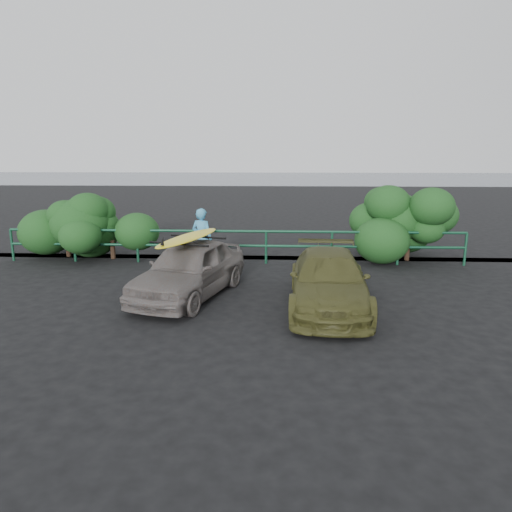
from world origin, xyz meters
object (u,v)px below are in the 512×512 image
Objects in this scene: guardrail at (234,247)px; olive_vehicle at (329,280)px; sedan at (190,269)px; man at (202,238)px; surfboard at (189,237)px.

guardrail is 3.41× the size of olive_vehicle.
sedan is 3.25m from olive_vehicle.
sedan reaches higher than guardrail.
guardrail is 1.14m from man.
sedan is (-0.71, -3.39, 0.14)m from guardrail.
man is at bearing -143.02° from guardrail.
olive_vehicle reaches higher than guardrail.
olive_vehicle is at bearing 5.53° from surfboard.
olive_vehicle is at bearing 5.53° from sedan.
surfboard is at bearing -101.91° from guardrail.
olive_vehicle is 4.74m from man.
man is 0.63× the size of surfboard.
olive_vehicle is (2.47, -4.00, 0.08)m from guardrail.
surfboard reaches higher than sedan.
sedan is at bearing 114.96° from man.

